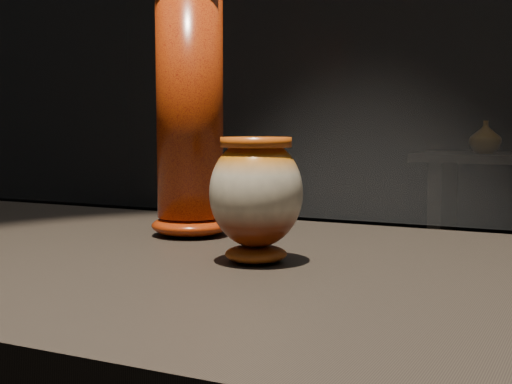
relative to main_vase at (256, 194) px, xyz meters
The scene contains 3 objects.
main_vase is the anchor object (origin of this frame).
tall_vase 0.27m from the main_vase, 141.54° to the left, with size 0.17×0.17×0.40m.
back_vase_left 3.61m from the main_vase, 93.98° to the left, with size 0.19×0.19×0.20m, color #885D13.
Camera 1 is at (0.30, -0.82, 1.08)m, focal length 50.00 mm.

